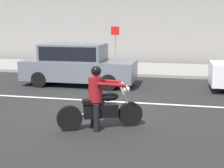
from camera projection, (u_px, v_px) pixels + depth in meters
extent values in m
plane|color=black|center=(90.00, 108.00, 9.57)|extent=(80.00, 80.00, 0.00)
cube|color=gray|center=(130.00, 69.00, 17.22)|extent=(40.00, 4.40, 0.14)
cube|color=silver|center=(119.00, 102.00, 10.28)|extent=(18.00, 0.14, 0.01)
cylinder|color=black|center=(130.00, 114.00, 7.85)|extent=(0.61, 0.38, 0.62)
cylinder|color=black|center=(70.00, 118.00, 7.50)|extent=(0.61, 0.38, 0.62)
cylinder|color=silver|center=(126.00, 99.00, 7.74)|extent=(0.37, 0.22, 0.84)
cube|color=black|center=(101.00, 111.00, 7.65)|extent=(0.88, 0.62, 0.32)
ellipsoid|color=black|center=(109.00, 97.00, 7.63)|extent=(0.54, 0.42, 0.22)
cube|color=black|center=(93.00, 102.00, 7.56)|extent=(0.57, 0.44, 0.10)
cylinder|color=silver|center=(124.00, 84.00, 7.65)|extent=(0.34, 0.65, 0.04)
sphere|color=silver|center=(127.00, 89.00, 7.70)|extent=(0.17, 0.17, 0.17)
cylinder|color=silver|center=(88.00, 114.00, 7.75)|extent=(0.66, 0.37, 0.07)
cylinder|color=black|center=(96.00, 118.00, 7.45)|extent=(0.20, 0.20, 0.67)
cylinder|color=black|center=(94.00, 113.00, 7.83)|extent=(0.20, 0.20, 0.67)
cylinder|color=maroon|center=(96.00, 89.00, 7.51)|extent=(0.45, 0.45, 0.61)
cylinder|color=maroon|center=(112.00, 85.00, 7.36)|extent=(0.69, 0.39, 0.17)
cylinder|color=maroon|center=(108.00, 81.00, 7.77)|extent=(0.69, 0.39, 0.17)
sphere|color=tan|center=(96.00, 72.00, 7.43)|extent=(0.20, 0.20, 0.20)
sphere|color=black|center=(96.00, 71.00, 7.43)|extent=(0.25, 0.25, 0.25)
cube|color=slate|center=(79.00, 70.00, 12.95)|extent=(4.68, 1.76, 0.80)
cube|color=slate|center=(74.00, 52.00, 12.85)|extent=(2.57, 1.62, 0.68)
cube|color=black|center=(74.00, 52.00, 12.85)|extent=(2.37, 1.65, 0.54)
cylinder|color=black|center=(113.00, 79.00, 12.71)|extent=(0.64, 1.82, 0.64)
cylinder|color=black|center=(47.00, 76.00, 13.31)|extent=(0.64, 1.82, 0.64)
cylinder|color=gray|center=(115.00, 48.00, 16.37)|extent=(0.08, 0.08, 2.27)
cube|color=red|center=(115.00, 31.00, 16.17)|extent=(0.44, 0.03, 0.44)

